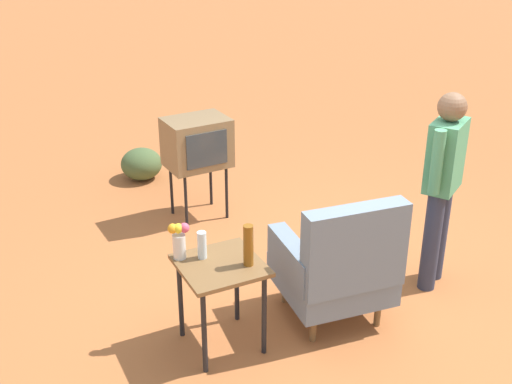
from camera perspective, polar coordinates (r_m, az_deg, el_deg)
name	(u,v)px	position (r m, az deg, el deg)	size (l,w,h in m)	color
ground_plane	(338,303)	(5.28, 7.28, -9.66)	(60.00, 60.00, 0.00)	#AD6033
armchair	(339,264)	(4.81, 7.30, -6.33)	(0.85, 0.86, 1.06)	brown
side_table	(221,276)	(4.50, -3.14, -7.44)	(0.56, 0.56, 0.67)	black
tv_on_stand	(197,143)	(6.29, -5.23, 4.30)	(0.62, 0.48, 1.03)	black
person_standing	(443,180)	(5.26, 16.15, 1.05)	(0.50, 0.38, 1.64)	#2D3347
bottle_short_clear	(202,245)	(4.47, -4.79, -4.69)	(0.06, 0.06, 0.20)	silver
bottle_tall_amber	(248,245)	(4.35, -0.68, -4.74)	(0.07, 0.07, 0.30)	brown
flower_vase	(179,239)	(4.46, -6.82, -4.14)	(0.14, 0.10, 0.27)	silver
shrub_mid	(141,164)	(7.48, -10.07, 2.46)	(0.46, 0.46, 0.36)	#475B33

